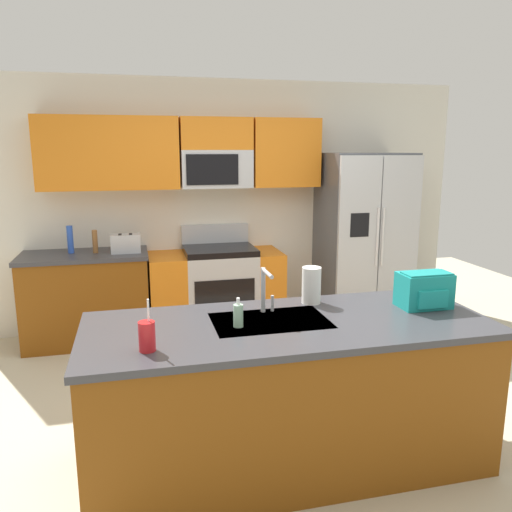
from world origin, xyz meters
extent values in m
plane|color=beige|center=(0.00, 0.00, 0.00)|extent=(9.00, 9.00, 0.00)
cube|color=silver|center=(0.00, 2.15, 1.30)|extent=(5.20, 0.10, 2.60)
cube|color=orange|center=(-1.50, 1.94, 1.85)|extent=(0.70, 0.32, 0.70)
cube|color=orange|center=(-0.83, 1.94, 1.85)|extent=(0.64, 0.32, 0.70)
cube|color=orange|center=(0.60, 1.94, 1.85)|extent=(0.70, 0.32, 0.70)
cube|color=#B7BABF|center=(-0.13, 1.94, 1.69)|extent=(0.72, 0.32, 0.38)
cube|color=black|center=(-0.19, 1.78, 1.69)|extent=(0.52, 0.01, 0.30)
cube|color=orange|center=(-0.13, 1.94, 2.04)|extent=(0.72, 0.32, 0.32)
cube|color=brown|center=(-1.46, 1.80, 0.43)|extent=(1.18, 0.60, 0.86)
cube|color=#38383D|center=(-1.46, 1.80, 0.88)|extent=(1.21, 0.63, 0.04)
cube|color=#B7BABF|center=(-0.13, 1.80, 0.42)|extent=(0.72, 0.60, 0.84)
cube|color=black|center=(-0.13, 1.50, 0.45)|extent=(0.60, 0.01, 0.36)
cube|color=black|center=(-0.13, 1.80, 0.87)|extent=(0.72, 0.60, 0.06)
cube|color=#B7BABF|center=(-0.13, 2.07, 1.00)|extent=(0.72, 0.06, 0.20)
cube|color=orange|center=(-0.67, 1.80, 0.42)|extent=(0.36, 0.60, 0.84)
cube|color=orange|center=(0.37, 1.80, 0.42)|extent=(0.28, 0.60, 0.84)
cube|color=#4C4F54|center=(1.44, 1.75, 0.93)|extent=(0.90, 0.70, 1.85)
cube|color=#B7BABF|center=(1.21, 1.38, 0.93)|extent=(0.44, 0.04, 1.81)
cube|color=#B7BABF|center=(1.66, 1.38, 0.93)|extent=(0.44, 0.04, 1.81)
cylinder|color=silver|center=(1.41, 1.35, 1.02)|extent=(0.02, 0.02, 0.60)
cylinder|color=silver|center=(1.47, 1.35, 1.02)|extent=(0.02, 0.02, 0.60)
cube|color=black|center=(1.21, 1.36, 1.15)|extent=(0.20, 0.00, 0.24)
cube|color=brown|center=(-0.12, -0.56, 0.43)|extent=(2.34, 0.90, 0.86)
cube|color=#38383D|center=(-0.12, -0.56, 0.88)|extent=(2.38, 0.94, 0.04)
cube|color=#B7BABF|center=(-0.22, -0.51, 0.89)|extent=(0.68, 0.44, 0.03)
cube|color=#B7BABF|center=(-1.06, 1.75, 0.99)|extent=(0.28, 0.16, 0.18)
cube|color=black|center=(-1.11, 1.75, 1.08)|extent=(0.03, 0.11, 0.01)
cube|color=black|center=(-1.01, 1.75, 1.08)|extent=(0.03, 0.11, 0.01)
cylinder|color=brown|center=(-1.35, 1.80, 1.01)|extent=(0.05, 0.05, 0.22)
cylinder|color=blue|center=(-1.58, 1.85, 1.03)|extent=(0.06, 0.06, 0.27)
cylinder|color=#B7BABF|center=(-0.22, -0.34, 1.04)|extent=(0.03, 0.03, 0.28)
cylinder|color=#B7BABF|center=(-0.22, -0.44, 1.17)|extent=(0.02, 0.20, 0.02)
cylinder|color=#B7BABF|center=(-0.16, -0.34, 0.95)|extent=(0.02, 0.02, 0.10)
cylinder|color=red|center=(-0.94, -0.81, 0.98)|extent=(0.08, 0.08, 0.15)
cylinder|color=white|center=(-0.93, -0.81, 1.10)|extent=(0.01, 0.03, 0.14)
cylinder|color=#A5D8B2|center=(-0.42, -0.57, 0.97)|extent=(0.06, 0.06, 0.13)
cylinder|color=white|center=(-0.42, -0.57, 1.05)|extent=(0.02, 0.02, 0.04)
cylinder|color=white|center=(0.13, -0.24, 1.02)|extent=(0.12, 0.12, 0.24)
cube|color=teal|center=(0.80, -0.49, 1.01)|extent=(0.32, 0.20, 0.22)
cube|color=#157D79|center=(0.80, -0.51, 1.11)|extent=(0.30, 0.14, 0.03)
cube|color=teal|center=(0.80, -0.59, 0.98)|extent=(0.20, 0.03, 0.11)
camera|label=1|loc=(-0.97, -3.25, 1.89)|focal=35.52mm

